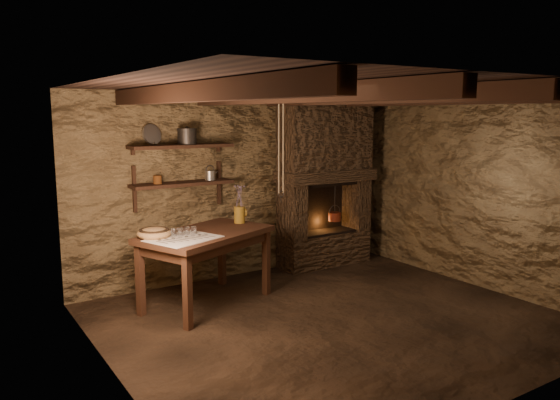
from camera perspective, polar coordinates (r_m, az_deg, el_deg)
floor at (r=5.86m, az=5.42°, el=-12.40°), size 4.50×4.50×0.00m
back_wall at (r=7.19m, az=-4.37°, el=1.53°), size 4.50×0.04×2.40m
front_wall at (r=4.19m, az=22.94°, el=-4.60°), size 4.50×0.04×2.40m
left_wall at (r=4.51m, az=-17.41°, el=-3.36°), size 0.04×4.00×2.40m
right_wall at (r=7.14m, az=19.89°, el=0.96°), size 0.04×4.00×2.40m
ceiling at (r=5.46m, az=5.81°, el=11.76°), size 4.50×4.00×0.04m
beam_far_left at (r=4.67m, az=-9.02°, el=11.06°), size 0.14×3.95×0.16m
beam_mid_left at (r=5.16m, az=1.37°, el=10.97°), size 0.14×3.95×0.16m
beam_mid_right at (r=5.78m, az=9.73°, el=10.64°), size 0.14×3.95×0.16m
beam_far_right at (r=6.50m, az=16.34°, el=10.21°), size 0.14×3.95×0.16m
shelf_lower at (r=6.66m, az=-10.14°, el=1.69°), size 1.25×0.30×0.04m
shelf_upper at (r=6.62m, az=-10.25°, el=5.55°), size 1.25×0.30×0.04m
hearth at (r=7.67m, az=4.70°, el=2.20°), size 1.43×0.51×2.30m
work_table at (r=6.21m, az=-7.68°, el=-6.80°), size 1.67×1.33×0.84m
linen_cloth at (r=5.80m, az=-10.05°, el=-4.00°), size 0.82×0.75×0.01m
pewter_cutlery_row at (r=5.78m, az=-9.97°, el=-3.94°), size 0.61×0.40×0.01m
drinking_glasses at (r=5.92m, az=-10.36°, el=-3.27°), size 0.22×0.07×0.09m
stoneware_jug at (r=6.53m, az=-4.24°, el=-0.70°), size 0.15×0.13×0.46m
wooden_bowl at (r=5.92m, az=-13.01°, el=-3.44°), size 0.48×0.48×0.13m
iron_stockpot at (r=6.65m, az=-9.69°, el=6.49°), size 0.30×0.30×0.17m
tin_pan at (r=6.59m, az=-13.26°, el=6.69°), size 0.27×0.18×0.24m
small_kettle at (r=6.80m, az=-7.32°, el=2.57°), size 0.20×0.17×0.18m
rusty_tin at (r=6.54m, az=-12.68°, el=2.09°), size 0.11×0.11×0.10m
red_pot at (r=7.80m, az=5.73°, el=-1.67°), size 0.21×0.21×0.54m
hanging_ropes at (r=6.34m, az=0.11°, el=6.00°), size 0.08×0.08×1.20m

